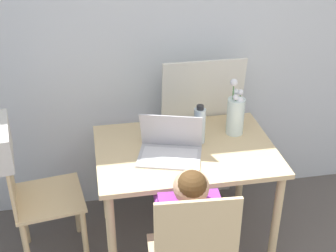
{
  "coord_description": "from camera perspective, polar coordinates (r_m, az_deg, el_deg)",
  "views": [
    {
      "loc": [
        -0.56,
        -0.64,
        2.19
      ],
      "look_at": [
        -0.15,
        1.64,
        0.9
      ],
      "focal_mm": 50.0,
      "sensor_mm": 36.0,
      "label": 1
    }
  ],
  "objects": [
    {
      "name": "laptop",
      "position": [
        2.7,
        0.27,
        -2.43
      ],
      "size": [
        0.42,
        0.35,
        0.25
      ],
      "rotation": [
        0.0,
        0.0,
        -0.29
      ],
      "color": "#B2B2B7",
      "rests_on": "dining_table"
    },
    {
      "name": "wall_back",
      "position": [
        3.07,
        0.81,
        11.24
      ],
      "size": [
        6.4,
        0.05,
        2.5
      ],
      "color": "silver",
      "rests_on": "ground_plane"
    },
    {
      "name": "chair_spare",
      "position": [
        2.81,
        -17.3,
        -5.55
      ],
      "size": [
        0.48,
        0.45,
        0.98
      ],
      "rotation": [
        0.0,
        0.0,
        1.72
      ],
      "color": "#D6B784",
      "rests_on": "ground_plane"
    },
    {
      "name": "person_seated",
      "position": [
        2.38,
        2.46,
        -11.95
      ],
      "size": [
        0.33,
        0.44,
        0.99
      ],
      "rotation": [
        0.0,
        0.0,
        3.08
      ],
      "color": "purple",
      "rests_on": "ground_plane"
    },
    {
      "name": "cardboard_panel",
      "position": [
        3.25,
        3.88,
        -0.93
      ],
      "size": [
        0.54,
        0.17,
        1.13
      ],
      "color": "silver",
      "rests_on": "ground_plane"
    },
    {
      "name": "water_bottle",
      "position": [
        2.8,
        3.87,
        0.11
      ],
      "size": [
        0.07,
        0.07,
        0.25
      ],
      "color": "silver",
      "rests_on": "dining_table"
    },
    {
      "name": "dining_table",
      "position": [
        2.84,
        2.12,
        -4.39
      ],
      "size": [
        1.06,
        0.75,
        0.72
      ],
      "color": "#D6B784",
      "rests_on": "ground_plane"
    },
    {
      "name": "flower_vase",
      "position": [
        2.91,
        8.23,
        1.48
      ],
      "size": [
        0.11,
        0.11,
        0.37
      ],
      "color": "silver",
      "rests_on": "dining_table"
    }
  ]
}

